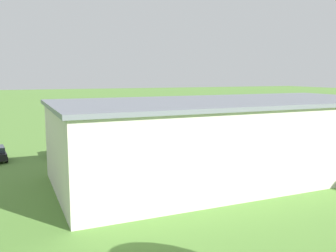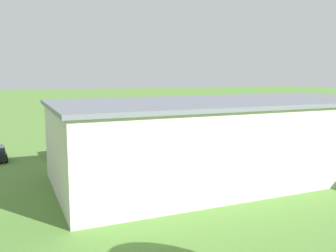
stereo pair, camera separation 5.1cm
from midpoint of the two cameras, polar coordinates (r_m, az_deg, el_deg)
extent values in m
plane|color=#568438|center=(61.52, -5.64, -1.18)|extent=(400.00, 400.00, 0.00)
cube|color=beige|center=(35.90, 9.34, -2.12)|extent=(32.69, 15.25, 7.05)
cube|color=slate|center=(35.44, 9.47, 3.79)|extent=(33.30, 15.87, 0.35)
cube|color=#384251|center=(42.15, 3.99, -1.41)|extent=(10.00, 0.44, 5.78)
cylinder|color=silver|center=(55.43, -0.55, 0.90)|extent=(3.66, 5.37, 1.80)
cone|color=black|center=(53.64, 2.08, 0.11)|extent=(0.95, 1.00, 0.74)
cube|color=silver|center=(55.06, -0.02, 0.60)|extent=(8.08, 5.45, 0.32)
cube|color=silver|center=(54.55, 0.46, 2.07)|extent=(8.08, 5.45, 0.32)
cube|color=silver|center=(56.74, -2.40, 2.43)|extent=(0.74, 1.17, 1.46)
cube|color=silver|center=(56.93, -2.51, 1.50)|extent=(2.70, 2.09, 0.22)
cylinder|color=black|center=(54.64, -0.86, -0.55)|extent=(0.44, 0.62, 0.64)
cylinder|color=black|center=(56.12, 0.34, -0.32)|extent=(0.44, 0.62, 0.64)
cylinder|color=#332D28|center=(52.65, -1.60, 1.06)|extent=(0.23, 0.32, 1.52)
cylinder|color=#332D28|center=(57.00, 1.91, 1.59)|extent=(0.23, 0.32, 1.52)
cube|color=slate|center=(55.63, 14.23, -1.64)|extent=(2.35, 4.72, 0.74)
cube|color=#2D3842|center=(55.52, 14.25, -0.95)|extent=(1.84, 2.73, 0.63)
cylinder|color=black|center=(55.24, 15.95, -2.16)|extent=(0.32, 0.67, 0.64)
cylinder|color=black|center=(54.05, 14.75, -2.33)|extent=(0.32, 0.67, 0.64)
cylinder|color=black|center=(57.33, 13.70, -1.72)|extent=(0.32, 0.67, 0.64)
cylinder|color=black|center=(56.19, 12.51, -1.87)|extent=(0.32, 0.67, 0.64)
cube|color=#B7B7BC|center=(46.53, -16.90, -3.59)|extent=(1.68, 4.20, 0.76)
cube|color=#2D3842|center=(46.41, -16.93, -2.81)|extent=(1.47, 2.36, 0.53)
cylinder|color=black|center=(45.30, -15.66, -4.34)|extent=(0.22, 0.64, 0.64)
cylinder|color=black|center=(45.15, -17.75, -4.47)|extent=(0.22, 0.64, 0.64)
cylinder|color=black|center=(48.07, -16.07, -3.65)|extent=(0.22, 0.64, 0.64)
cylinder|color=black|center=(47.93, -18.03, -3.77)|extent=(0.22, 0.64, 0.64)
cylinder|color=black|center=(44.94, -23.76, -4.82)|extent=(0.29, 0.66, 0.64)
cylinder|color=black|center=(47.99, -24.11, -4.06)|extent=(0.29, 0.66, 0.64)
cylinder|color=#3F3F47|center=(54.52, 3.08, -1.88)|extent=(0.40, 0.40, 0.85)
cylinder|color=navy|center=(54.40, 3.08, -1.13)|extent=(0.47, 0.47, 0.60)
sphere|color=#9E704C|center=(54.34, 3.09, -0.70)|extent=(0.23, 0.23, 0.23)
cylinder|color=#B23333|center=(60.56, 14.34, -1.15)|extent=(0.45, 0.45, 0.80)
cylinder|color=orange|center=(60.45, 14.37, -0.51)|extent=(0.54, 0.54, 0.57)
sphere|color=#D8AD84|center=(60.40, 14.38, -0.14)|extent=(0.22, 0.22, 0.22)
cylinder|color=#B23333|center=(54.09, 4.44, -1.98)|extent=(0.33, 0.33, 0.83)
cylinder|color=#33723F|center=(53.98, 4.44, -1.24)|extent=(0.39, 0.39, 0.59)
sphere|color=#9E704C|center=(53.91, 4.45, -0.82)|extent=(0.22, 0.22, 0.22)
camera|label=1|loc=(0.03, -90.03, 0.00)|focal=39.25mm
camera|label=2|loc=(0.03, 89.97, 0.00)|focal=39.25mm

